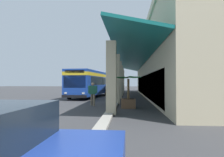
# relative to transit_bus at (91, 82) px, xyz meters

# --- Properties ---
(ground) EXTENTS (120.00, 120.00, 0.00)m
(ground) POSITION_rel_transit_bus_xyz_m (-2.85, 8.55, -1.85)
(ground) COLOR #38383A
(curb_strip) EXTENTS (37.53, 0.50, 0.12)m
(curb_strip) POSITION_rel_transit_bus_xyz_m (-0.09, 3.52, -1.79)
(curb_strip) COLOR #9E998E
(curb_strip) RESTS_ON ground
(plaza_building) EXTENTS (31.58, 16.69, 8.04)m
(plaza_building) POSITION_rel_transit_bus_xyz_m (-0.09, 13.15, 2.17)
(plaza_building) COLOR #C6B793
(plaza_building) RESTS_ON ground
(transit_bus) EXTENTS (11.40, 3.64, 3.34)m
(transit_bus) POSITION_rel_transit_bus_xyz_m (0.00, 0.00, 0.00)
(transit_bus) COLOR #193D9E
(transit_bus) RESTS_ON ground
(pedestrian) EXTENTS (0.47, 0.71, 1.77)m
(pedestrian) POSITION_rel_transit_bus_xyz_m (9.09, 1.88, -0.85)
(pedestrian) COLOR #726651
(pedestrian) RESTS_ON ground
(potted_palm) EXTENTS (1.70, 1.91, 2.26)m
(potted_palm) POSITION_rel_transit_bus_xyz_m (10.20, 4.58, -1.30)
(potted_palm) COLOR brown
(potted_palm) RESTS_ON ground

